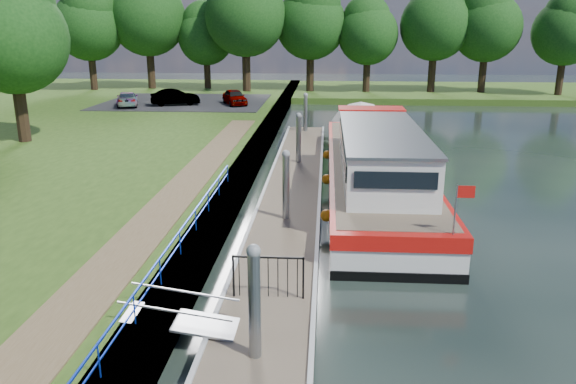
# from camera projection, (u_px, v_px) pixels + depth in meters

# --- Properties ---
(ground) EXTENTS (160.00, 160.00, 0.00)m
(ground) POSITION_uv_depth(u_px,v_px,m) (259.00, 359.00, 12.54)
(ground) COLOR black
(ground) RESTS_ON ground
(bank_edge) EXTENTS (1.10, 90.00, 0.78)m
(bank_edge) POSITION_uv_depth(u_px,v_px,m) (243.00, 173.00, 26.96)
(bank_edge) COLOR #473D2D
(bank_edge) RESTS_ON ground
(far_bank) EXTENTS (60.00, 18.00, 0.60)m
(far_bank) POSITION_uv_depth(u_px,v_px,m) (424.00, 92.00, 61.43)
(far_bank) COLOR #2A4814
(far_bank) RESTS_ON ground
(footpath) EXTENTS (1.60, 40.00, 0.05)m
(footpath) POSITION_uv_depth(u_px,v_px,m) (164.00, 209.00, 20.26)
(footpath) COLOR brown
(footpath) RESTS_ON riverbank
(carpark) EXTENTS (14.00, 12.00, 0.06)m
(carpark) POSITION_uv_depth(u_px,v_px,m) (186.00, 102.00, 49.41)
(carpark) COLOR black
(carpark) RESTS_ON riverbank
(blue_fence) EXTENTS (0.04, 18.04, 0.72)m
(blue_fence) POSITION_uv_depth(u_px,v_px,m) (170.00, 250.00, 15.22)
(blue_fence) COLOR #0C2DBF
(blue_fence) RESTS_ON riverbank
(pontoon) EXTENTS (2.50, 30.00, 0.56)m
(pontoon) POSITION_uv_depth(u_px,v_px,m) (293.00, 190.00, 24.93)
(pontoon) COLOR brown
(pontoon) RESTS_ON ground
(mooring_piles) EXTENTS (0.30, 27.30, 3.55)m
(mooring_piles) POSITION_uv_depth(u_px,v_px,m) (293.00, 166.00, 24.62)
(mooring_piles) COLOR gray
(mooring_piles) RESTS_ON ground
(gangway) EXTENTS (2.58, 1.00, 0.92)m
(gangway) POSITION_uv_depth(u_px,v_px,m) (181.00, 320.00, 12.97)
(gangway) COLOR #A5A8AD
(gangway) RESTS_ON ground
(gate_panel) EXTENTS (1.85, 0.05, 1.15)m
(gate_panel) POSITION_uv_depth(u_px,v_px,m) (268.00, 271.00, 14.32)
(gate_panel) COLOR black
(gate_panel) RESTS_ON ground
(barge) EXTENTS (4.36, 21.15, 4.78)m
(barge) POSITION_uv_depth(u_px,v_px,m) (373.00, 163.00, 25.94)
(barge) COLOR black
(barge) RESTS_ON ground
(horizon_trees) EXTENTS (54.38, 10.03, 12.87)m
(horizon_trees) POSITION_uv_depth(u_px,v_px,m) (299.00, 19.00, 56.99)
(horizon_trees) COLOR #332316
(horizon_trees) RESTS_ON ground
(bank_tree_a) EXTENTS (6.12, 6.12, 9.72)m
(bank_tree_a) POSITION_uv_depth(u_px,v_px,m) (11.00, 29.00, 30.83)
(bank_tree_a) COLOR #332316
(bank_tree_a) RESTS_ON riverbank
(car_a) EXTENTS (2.85, 4.02, 1.27)m
(car_a) POSITION_uv_depth(u_px,v_px,m) (235.00, 97.00, 47.23)
(car_a) COLOR #999999
(car_a) RESTS_ON carpark
(car_b) EXTENTS (4.26, 2.64, 1.32)m
(car_b) POSITION_uv_depth(u_px,v_px,m) (175.00, 97.00, 46.86)
(car_b) COLOR #999999
(car_b) RESTS_ON carpark
(car_c) EXTENTS (2.84, 4.41, 1.19)m
(car_c) POSITION_uv_depth(u_px,v_px,m) (127.00, 99.00, 46.26)
(car_c) COLOR #999999
(car_c) RESTS_ON carpark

